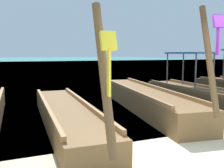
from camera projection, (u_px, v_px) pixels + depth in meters
sea_water at (18, 61)px, 60.39m from camera, size 120.00×120.00×0.00m
longtail_boat_yellow_ribbon at (66, 115)px, 6.36m from camera, size 1.30×6.37×2.52m
longtail_boat_violet_ribbon at (143, 99)px, 8.41m from camera, size 2.04×7.22×2.76m
longtail_boat_pink_ribbon at (201, 96)px, 8.90m from camera, size 1.37×6.34×2.77m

